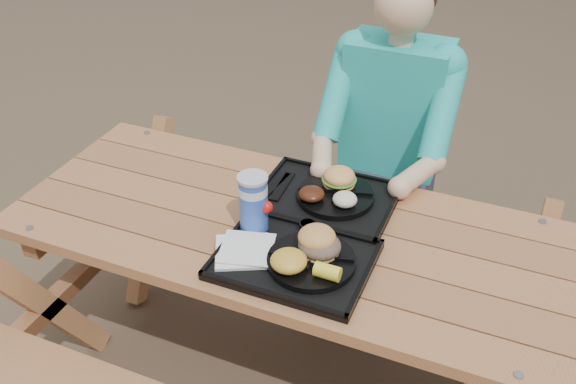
% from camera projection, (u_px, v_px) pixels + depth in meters
% --- Properties ---
extents(ground, '(60.00, 60.00, 0.00)m').
position_uv_depth(ground, '(288.00, 379.00, 2.48)').
color(ground, '#999999').
rests_on(ground, ground).
extents(picnic_table, '(1.80, 1.49, 0.75)m').
position_uv_depth(picnic_table, '(288.00, 310.00, 2.26)').
color(picnic_table, '#999999').
rests_on(picnic_table, ground).
extents(tray_near, '(0.45, 0.35, 0.02)m').
position_uv_depth(tray_near, '(294.00, 260.00, 1.89)').
color(tray_near, black).
rests_on(tray_near, picnic_table).
extents(tray_far, '(0.45, 0.35, 0.02)m').
position_uv_depth(tray_far, '(326.00, 200.00, 2.15)').
color(tray_far, black).
rests_on(tray_far, picnic_table).
extents(plate_near, '(0.26, 0.26, 0.02)m').
position_uv_depth(plate_near, '(311.00, 261.00, 1.86)').
color(plate_near, black).
rests_on(plate_near, tray_near).
extents(plate_far, '(0.26, 0.26, 0.02)m').
position_uv_depth(plate_far, '(335.00, 196.00, 2.14)').
color(plate_far, black).
rests_on(plate_far, tray_far).
extents(napkin_stack, '(0.21, 0.21, 0.02)m').
position_uv_depth(napkin_stack, '(242.00, 250.00, 1.90)').
color(napkin_stack, white).
rests_on(napkin_stack, tray_near).
extents(soda_cup, '(0.09, 0.09, 0.18)m').
position_uv_depth(soda_cup, '(253.00, 204.00, 1.96)').
color(soda_cup, '#173EAD').
rests_on(soda_cup, tray_near).
extents(condiment_bbq, '(0.05, 0.05, 0.03)m').
position_uv_depth(condiment_bbq, '(308.00, 227.00, 1.99)').
color(condiment_bbq, '#320506').
rests_on(condiment_bbq, tray_near).
extents(condiment_mustard, '(0.05, 0.05, 0.03)m').
position_uv_depth(condiment_mustard, '(327.00, 235.00, 1.95)').
color(condiment_mustard, yellow).
rests_on(condiment_mustard, tray_near).
extents(sandwich, '(0.12, 0.12, 0.12)m').
position_uv_depth(sandwich, '(320.00, 236.00, 1.84)').
color(sandwich, '#D7944C').
rests_on(sandwich, plate_near).
extents(mac_cheese, '(0.11, 0.11, 0.05)m').
position_uv_depth(mac_cheese, '(289.00, 261.00, 1.81)').
color(mac_cheese, gold).
rests_on(mac_cheese, plate_near).
extents(corn_cob, '(0.07, 0.07, 0.04)m').
position_uv_depth(corn_cob, '(327.00, 272.00, 1.78)').
color(corn_cob, yellow).
rests_on(corn_cob, plate_near).
extents(cutlery_far, '(0.04, 0.18, 0.01)m').
position_uv_depth(cutlery_far, '(282.00, 186.00, 2.19)').
color(cutlery_far, black).
rests_on(cutlery_far, tray_far).
extents(burger, '(0.11, 0.11, 0.10)m').
position_uv_depth(burger, '(339.00, 173.00, 2.14)').
color(burger, '#F6A456').
rests_on(burger, plate_far).
extents(baked_beans, '(0.09, 0.09, 0.04)m').
position_uv_depth(baked_beans, '(312.00, 194.00, 2.09)').
color(baked_beans, '#441C0D').
rests_on(baked_beans, plate_far).
extents(potato_salad, '(0.08, 0.08, 0.04)m').
position_uv_depth(potato_salad, '(345.00, 199.00, 2.06)').
color(potato_salad, '#EEE6C9').
rests_on(potato_salad, plate_far).
extents(diner, '(0.48, 0.84, 1.28)m').
position_uv_depth(diner, '(389.00, 158.00, 2.60)').
color(diner, '#1C97C4').
rests_on(diner, ground).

